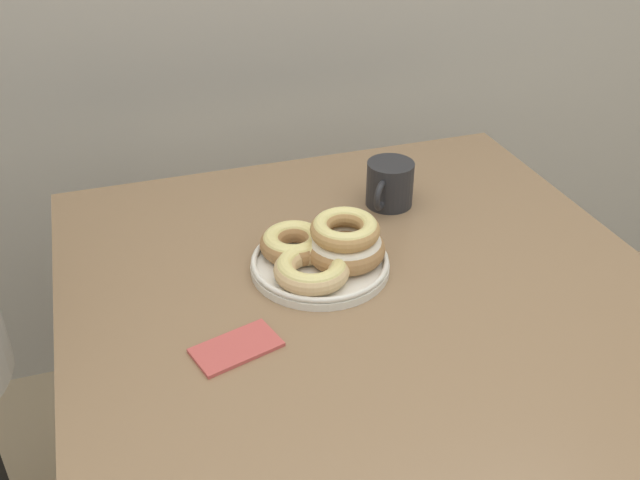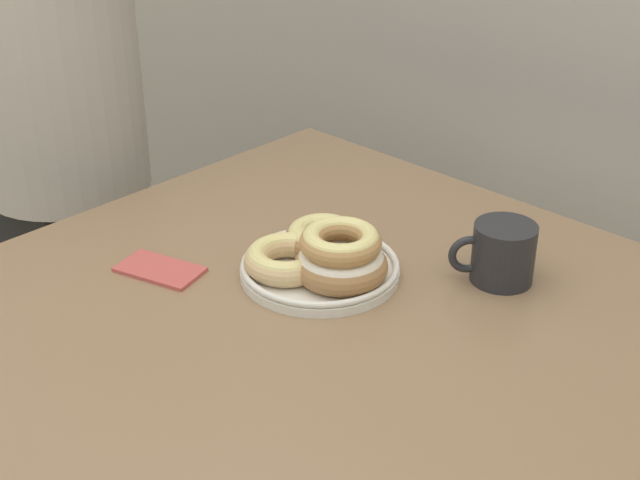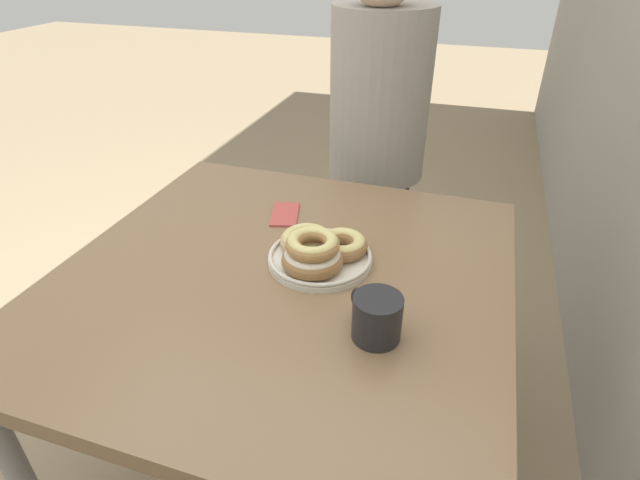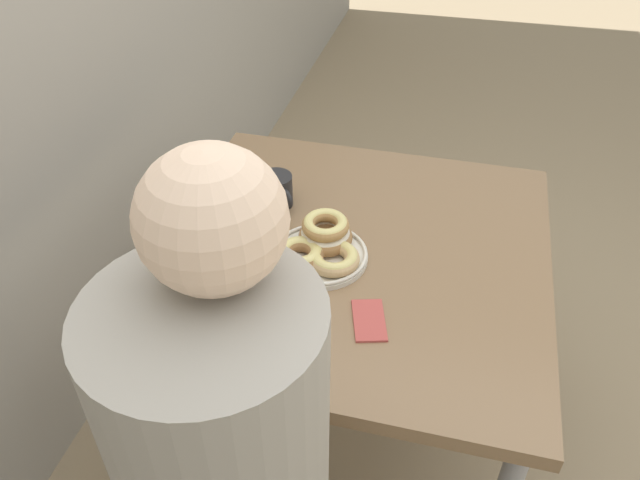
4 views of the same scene
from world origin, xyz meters
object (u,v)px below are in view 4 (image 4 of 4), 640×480
at_px(napkin, 369,320).
at_px(dining_table, 351,270).
at_px(donut_plate, 321,246).
at_px(coffee_mug, 276,190).

bearing_deg(napkin, dining_table, 20.59).
bearing_deg(donut_plate, napkin, -140.27).
bearing_deg(dining_table, napkin, -159.41).
bearing_deg(donut_plate, dining_table, -51.26).
height_order(coffee_mug, napkin, coffee_mug).
bearing_deg(dining_table, donut_plate, 128.74).
relative_size(coffee_mug, napkin, 0.79).
bearing_deg(donut_plate, coffee_mug, 42.20).
height_order(dining_table, napkin, napkin).
height_order(dining_table, coffee_mug, coffee_mug).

